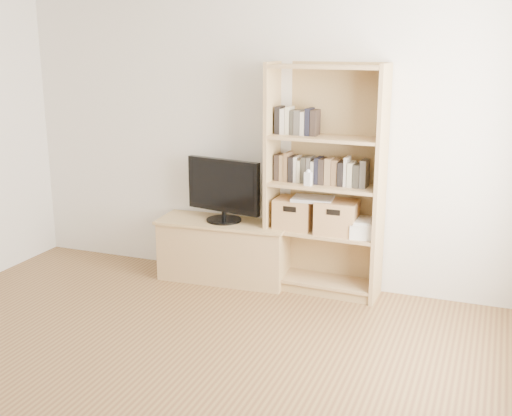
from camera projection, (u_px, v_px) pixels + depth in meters
The scene contains 11 objects.
back_wall at pixel (262, 131), 5.45m from camera, with size 4.50×0.02×2.60m, color white.
tv_stand at pixel (224, 251), 5.63m from camera, with size 1.11×0.42×0.51m, color tan.
bookshelf at pixel (324, 182), 5.18m from camera, with size 0.94×0.34×1.89m, color tan.
television at pixel (223, 190), 5.48m from camera, with size 0.71×0.05×0.55m, color black.
books_row_mid at pixel (326, 171), 5.18m from camera, with size 0.80×0.16×0.21m, color #2D231E.
books_row_upper at pixel (302, 123), 5.16m from camera, with size 0.36×0.13×0.19m, color #2D231E.
baby_monitor at pixel (308, 179), 5.12m from camera, with size 0.06×0.04×0.11m, color white.
basket_left at pixel (294, 213), 5.35m from camera, with size 0.31×0.26×0.26m, color #AE734E.
basket_right at pixel (337, 217), 5.21m from camera, with size 0.33×0.27×0.27m, color #AE734E.
laptop at pixel (313, 199), 5.25m from camera, with size 0.33×0.23×0.03m, color silver.
magazine_stack at pixel (362, 229), 5.15m from camera, with size 0.17×0.25×0.12m, color silver.
Camera 1 is at (1.91, -2.59, 2.06)m, focal length 45.00 mm.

